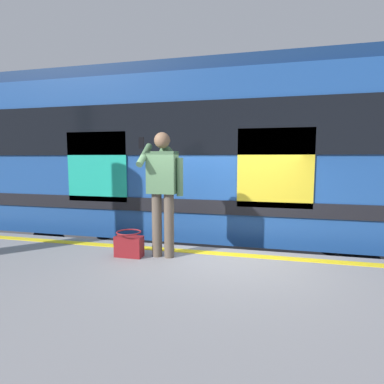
# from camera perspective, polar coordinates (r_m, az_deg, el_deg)

# --- Properties ---
(ground_plane) EXTENTS (23.81, 23.81, 0.00)m
(ground_plane) POSITION_cam_1_polar(r_m,az_deg,el_deg) (5.37, 4.62, -20.97)
(ground_plane) COLOR #3D3D3F
(platform) EXTENTS (14.67, 4.54, 1.06)m
(platform) POSITION_cam_1_polar(r_m,az_deg,el_deg) (3.21, -2.98, -30.71)
(platform) COLOR gray
(platform) RESTS_ON ground
(safety_line) EXTENTS (14.38, 0.16, 0.01)m
(safety_line) POSITION_cam_1_polar(r_m,az_deg,el_deg) (4.69, 4.13, -11.05)
(safety_line) COLOR yellow
(safety_line) RESTS_ON platform
(track_rail_near) EXTENTS (19.08, 0.08, 0.16)m
(track_rail_near) POSITION_cam_1_polar(r_m,az_deg,el_deg) (6.44, 6.46, -15.44)
(track_rail_near) COLOR slate
(track_rail_near) RESTS_ON ground
(track_rail_far) EXTENTS (19.08, 0.08, 0.16)m
(track_rail_far) POSITION_cam_1_polar(r_m,az_deg,el_deg) (7.78, 7.88, -11.58)
(track_rail_far) COLOR slate
(track_rail_far) RESTS_ON ground
(train_carriage) EXTENTS (9.14, 2.87, 4.00)m
(train_carriage) POSITION_cam_1_polar(r_m,az_deg,el_deg) (6.82, 1.09, 6.94)
(train_carriage) COLOR #1E478C
(train_carriage) RESTS_ON ground
(passenger) EXTENTS (0.57, 0.55, 1.75)m
(passenger) POSITION_cam_1_polar(r_m,az_deg,el_deg) (4.37, -5.33, 1.46)
(passenger) COLOR brown
(passenger) RESTS_ON platform
(handbag) EXTENTS (0.39, 0.35, 0.36)m
(handbag) POSITION_cam_1_polar(r_m,az_deg,el_deg) (4.59, -11.39, -9.43)
(handbag) COLOR maroon
(handbag) RESTS_ON platform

